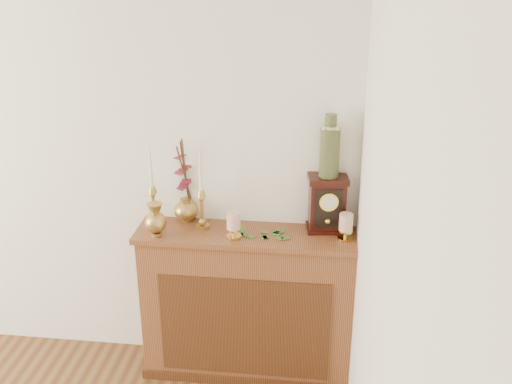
# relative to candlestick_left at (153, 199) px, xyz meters

# --- Properties ---
(console_shelf) EXTENTS (1.24, 0.34, 0.93)m
(console_shelf) POSITION_rel_candlestick_left_xyz_m (0.54, -0.06, -0.64)
(console_shelf) COLOR brown
(console_shelf) RESTS_ON ground
(candlestick_left) EXTENTS (0.08, 0.08, 0.46)m
(candlestick_left) POSITION_rel_candlestick_left_xyz_m (0.00, 0.00, 0.00)
(candlestick_left) COLOR tan
(candlestick_left) RESTS_ON console_shelf
(candlestick_center) EXTENTS (0.08, 0.08, 0.47)m
(candlestick_center) POSITION_rel_candlestick_left_xyz_m (0.28, -0.03, 0.00)
(candlestick_center) COLOR tan
(candlestick_center) RESTS_ON console_shelf
(bud_vase) EXTENTS (0.12, 0.12, 0.19)m
(bud_vase) POSITION_rel_candlestick_left_xyz_m (0.05, -0.15, -0.06)
(bud_vase) COLOR tan
(bud_vase) RESTS_ON console_shelf
(ginger_jar) EXTENTS (0.20, 0.22, 0.51)m
(ginger_jar) POSITION_rel_candlestick_left_xyz_m (0.16, 0.09, 0.08)
(ginger_jar) COLOR tan
(ginger_jar) RESTS_ON console_shelf
(pillar_candle_left) EXTENTS (0.08, 0.08, 0.16)m
(pillar_candle_left) POSITION_rel_candlestick_left_xyz_m (0.48, -0.13, -0.07)
(pillar_candle_left) COLOR gold
(pillar_candle_left) RESTS_ON console_shelf
(pillar_candle_right) EXTENTS (0.08, 0.08, 0.16)m
(pillar_candle_right) POSITION_rel_candlestick_left_xyz_m (1.07, -0.08, -0.07)
(pillar_candle_right) COLOR gold
(pillar_candle_right) RESTS_ON console_shelf
(ivy_garland) EXTENTS (0.42, 0.17, 0.07)m
(ivy_garland) POSITION_rel_candlestick_left_xyz_m (0.61, -0.08, -0.14)
(ivy_garland) COLOR #3F6C29
(ivy_garland) RESTS_ON console_shelf
(mantel_clock) EXTENTS (0.23, 0.18, 0.32)m
(mantel_clock) POSITION_rel_candlestick_left_xyz_m (0.97, 0.03, 0.01)
(mantel_clock) COLOR black
(mantel_clock) RESTS_ON console_shelf
(ceramic_vase) EXTENTS (0.11, 0.11, 0.34)m
(ceramic_vase) POSITION_rel_candlestick_left_xyz_m (0.97, 0.03, 0.32)
(ceramic_vase) COLOR #1A3425
(ceramic_vase) RESTS_ON mantel_clock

